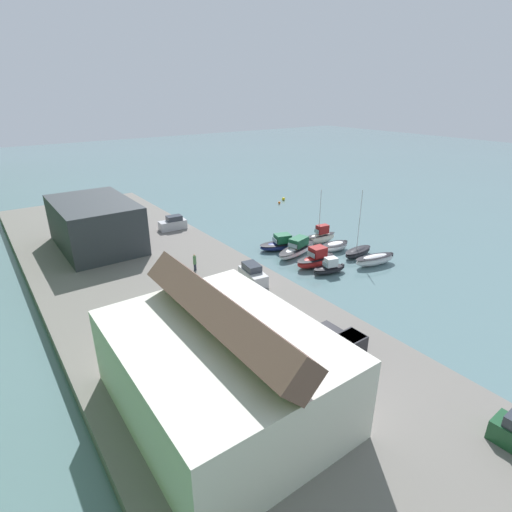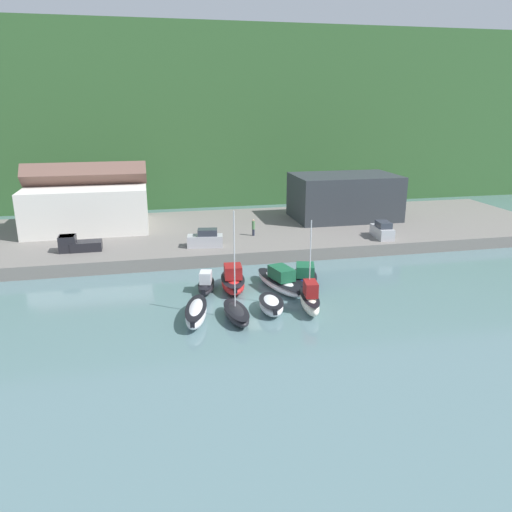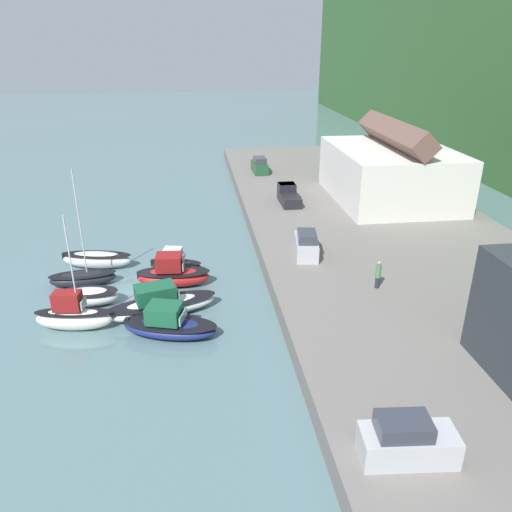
{
  "view_description": "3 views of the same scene",
  "coord_description": "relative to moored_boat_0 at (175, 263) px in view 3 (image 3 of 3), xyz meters",
  "views": [
    {
      "loc": [
        -35.7,
        38.16,
        21.88
      ],
      "look_at": [
        3.09,
        10.24,
        1.88
      ],
      "focal_mm": 28.0,
      "sensor_mm": 36.0,
      "label": 1
    },
    {
      "loc": [
        -8.47,
        -43.17,
        18.02
      ],
      "look_at": [
        2.62,
        7.94,
        1.93
      ],
      "focal_mm": 35.0,
      "sensor_mm": 36.0,
      "label": 2
    },
    {
      "loc": [
        36.08,
        5.15,
        18.51
      ],
      "look_at": [
        0.06,
        9.87,
        2.58
      ],
      "focal_mm": 35.0,
      "sensor_mm": 36.0,
      "label": 3
    }
  ],
  "objects": [
    {
      "name": "parked_car_0",
      "position": [
        -27.39,
        11.06,
        1.63
      ],
      "size": [
        4.26,
        1.95,
        2.16
      ],
      "rotation": [
        0.0,
        0.0,
        1.61
      ],
      "color": "#1E4C2D",
      "rests_on": "quay_promenade"
    },
    {
      "name": "person_on_quay",
      "position": [
        7.98,
        14.99,
        1.82
      ],
      "size": [
        0.4,
        0.4,
        2.14
      ],
      "color": "#232838",
      "rests_on": "quay_promenade"
    },
    {
      "name": "moored_boat_5",
      "position": [
        1.72,
        -7.42,
        -0.1
      ],
      "size": [
        2.3,
        5.41,
        9.6
      ],
      "rotation": [
        0.0,
        0.0,
        0.09
      ],
      "color": "black",
      "rests_on": "ground_plane"
    },
    {
      "name": "quay_promenade",
      "position": [
        3.45,
        19.73,
        -0.02
      ],
      "size": [
        95.75,
        24.72,
        1.47
      ],
      "color": "slate",
      "rests_on": "ground_plane"
    },
    {
      "name": "parked_car_2",
      "position": [
        1.3,
        11.12,
        1.63
      ],
      "size": [
        4.42,
        2.39,
        2.16
      ],
      "rotation": [
        0.0,
        0.0,
        1.43
      ],
      "color": "#B7B7BC",
      "rests_on": "quay_promenade"
    },
    {
      "name": "moored_boat_3",
      "position": [
        10.18,
        -0.26,
        0.06
      ],
      "size": [
        4.18,
        6.91,
        2.29
      ],
      "rotation": [
        0.0,
        0.0,
        -0.28
      ],
      "color": "navy",
      "rests_on": "ground_plane"
    },
    {
      "name": "parked_car_1",
      "position": [
        23.89,
        10.49,
        1.63
      ],
      "size": [
        2.15,
        4.34,
        2.16
      ],
      "rotation": [
        0.0,
        0.0,
        -0.08
      ],
      "color": "#B7B7BC",
      "rests_on": "quay_promenade"
    },
    {
      "name": "pickup_truck_0",
      "position": [
        -13.58,
        12.43,
        1.54
      ],
      "size": [
        4.75,
        2.04,
        1.9
      ],
      "rotation": [
        0.0,
        0.0,
        1.58
      ],
      "color": "black",
      "rests_on": "quay_promenade"
    },
    {
      "name": "moored_boat_0",
      "position": [
        0.0,
        0.0,
        0.0
      ],
      "size": [
        2.52,
        4.65,
        2.14
      ],
      "rotation": [
        0.0,
        0.0,
        -0.24
      ],
      "color": "black",
      "rests_on": "ground_plane"
    },
    {
      "name": "harbor_clubhouse",
      "position": [
        -13.25,
        24.0,
        3.95
      ],
      "size": [
        16.12,
        12.28,
        8.99
      ],
      "color": "silver",
      "rests_on": "quay_promenade"
    },
    {
      "name": "ground_plane",
      "position": [
        3.45,
        -3.34,
        -0.76
      ],
      "size": [
        320.0,
        320.0,
        0.0
      ],
      "primitive_type": "plane",
      "color": "slate"
    },
    {
      "name": "moored_boat_4",
      "position": [
        -1.67,
        -6.83,
        0.02
      ],
      "size": [
        2.95,
        6.39,
        1.47
      ],
      "rotation": [
        0.0,
        0.0,
        -0.2
      ],
      "color": "silver",
      "rests_on": "ground_plane"
    },
    {
      "name": "moored_boat_6",
      "position": [
        5.09,
        -6.36,
        -0.06
      ],
      "size": [
        2.44,
        4.52,
        1.31
      ],
      "rotation": [
        0.0,
        0.0,
        -0.07
      ],
      "color": "white",
      "rests_on": "ground_plane"
    },
    {
      "name": "moored_boat_1",
      "position": [
        2.67,
        -0.16,
        0.23
      ],
      "size": [
        2.79,
        6.06,
        2.69
      ],
      "rotation": [
        0.0,
        0.0,
        -0.08
      ],
      "color": "red",
      "rests_on": "ground_plane"
    },
    {
      "name": "moored_boat_2",
      "position": [
        7.32,
        -0.93,
        0.11
      ],
      "size": [
        4.33,
        8.4,
        2.41
      ],
      "rotation": [
        0.0,
        0.0,
        0.26
      ],
      "color": "white",
      "rests_on": "ground_plane"
    },
    {
      "name": "moored_boat_7",
      "position": [
        8.56,
        -6.77,
        0.32
      ],
      "size": [
        2.19,
        5.49,
        8.3
      ],
      "rotation": [
        0.0,
        0.0,
        -0.13
      ],
      "color": "white",
      "rests_on": "ground_plane"
    }
  ]
}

